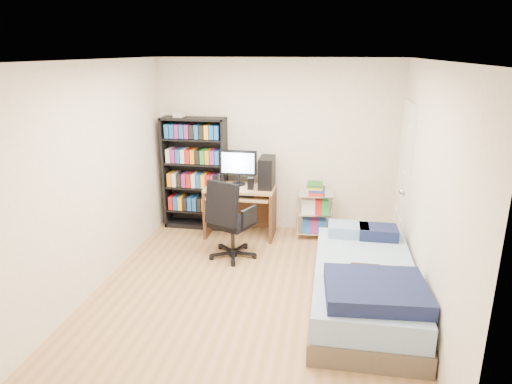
% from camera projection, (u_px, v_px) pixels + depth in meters
% --- Properties ---
extents(room, '(3.58, 4.08, 2.58)m').
position_uv_depth(room, '(252.00, 185.00, 4.74)').
color(room, tan).
rests_on(room, ground).
extents(media_shelf, '(0.94, 0.31, 1.74)m').
position_uv_depth(media_shelf, '(195.00, 172.00, 6.78)').
color(media_shelf, black).
rests_on(media_shelf, room).
extents(computer_desk, '(0.98, 0.57, 1.24)m').
position_uv_depth(computer_desk, '(248.00, 191.00, 6.53)').
color(computer_desk, tan).
rests_on(computer_desk, room).
extents(office_chair, '(0.83, 0.83, 1.06)m').
position_uv_depth(office_chair, '(231.00, 233.00, 5.87)').
color(office_chair, black).
rests_on(office_chair, room).
extents(wire_cart, '(0.52, 0.39, 0.81)m').
position_uv_depth(wire_cart, '(315.00, 202.00, 6.47)').
color(wire_cart, white).
rests_on(wire_cart, room).
extents(bed, '(1.05, 2.11, 0.60)m').
position_uv_depth(bed, '(365.00, 286.00, 4.71)').
color(bed, brown).
rests_on(bed, room).
extents(door, '(0.12, 0.80, 2.00)m').
position_uv_depth(door, '(404.00, 181.00, 5.81)').
color(door, silver).
rests_on(door, room).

